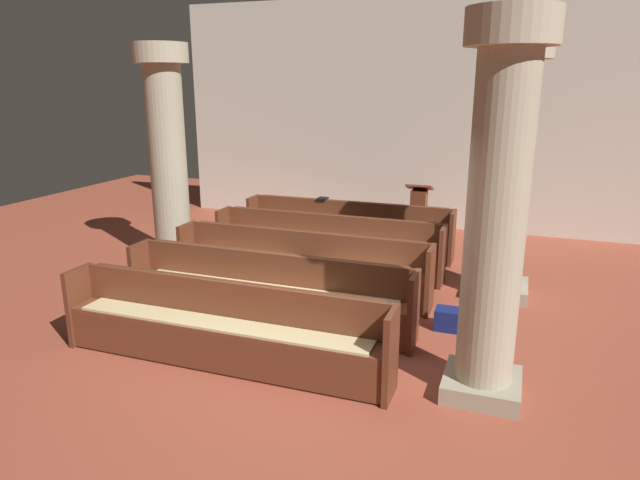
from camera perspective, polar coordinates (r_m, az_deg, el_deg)
The scene contains 13 objects.
ground_plane at distance 6.46m, azimuth -1.76°, elevation -10.78°, with size 19.20×19.20×0.00m, color #9E4733.
back_wall at distance 11.66m, azimuth 9.53°, elevation 12.37°, with size 10.00×0.16×4.50m, color beige.
pew_row_0 at distance 9.77m, azimuth 2.76°, elevation 1.43°, with size 3.65×0.46×0.88m.
pew_row_1 at distance 8.77m, azimuth 0.63°, elevation -0.21°, with size 3.65×0.46×0.88m.
pew_row_2 at distance 7.79m, azimuth -2.03°, elevation -2.27°, with size 3.65×0.47×0.88m.
pew_row_3 at distance 6.85m, azimuth -5.46°, elevation -4.90°, with size 3.65×0.46×0.88m.
pew_row_4 at distance 5.96m, azimuth -9.99°, elevation -8.31°, with size 3.65×0.46×0.88m.
pillar_aisle_side at distance 7.91m, azimuth 18.57°, elevation 7.03°, with size 0.84×0.84×3.46m.
pillar_far_side at distance 9.36m, azimuth -15.17°, elevation 8.52°, with size 0.84×0.84×3.46m.
pillar_aisle_rear at distance 5.16m, azimuth 17.44°, elevation 2.91°, with size 0.77×0.77×3.46m.
lectern at distance 10.71m, azimuth 9.90°, elevation 2.35°, with size 0.48×0.45×1.08m.
hymn_book at distance 10.02m, azimuth 0.27°, elevation 4.23°, with size 0.17×0.19×0.03m, color black.
kneeler_box_navy at distance 7.01m, azimuth 12.93°, elevation -7.82°, with size 0.34×0.25×0.26m, color navy.
Camera 1 is at (2.16, -5.37, 2.87)m, focal length 31.65 mm.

